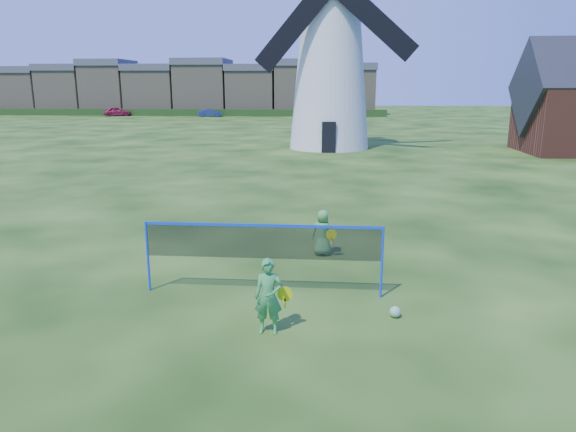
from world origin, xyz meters
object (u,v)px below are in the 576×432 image
at_px(player_girl, 269,297).
at_px(player_boy, 323,233).
at_px(car_right, 210,113).
at_px(badminton_net, 263,243).
at_px(windmill, 330,63).
at_px(play_ball, 395,312).
at_px(car_left, 117,112).

relative_size(player_girl, player_boy, 1.14).
bearing_deg(player_girl, car_right, 103.88).
height_order(badminton_net, car_right, badminton_net).
bearing_deg(badminton_net, car_right, 103.80).
bearing_deg(windmill, player_girl, -91.81).
distance_m(badminton_net, play_ball, 3.04).
bearing_deg(play_ball, player_boy, 111.24).
height_order(badminton_net, player_girl, badminton_net).
height_order(badminton_net, play_ball, badminton_net).
xyz_separation_m(play_ball, car_left, (-32.50, 66.36, 0.54)).
bearing_deg(play_ball, badminton_net, 160.08).
xyz_separation_m(player_girl, car_left, (-30.15, 67.19, -0.04)).
relative_size(car_left, car_right, 1.13).
relative_size(player_boy, car_left, 0.32).
distance_m(windmill, car_left, 49.44).
xyz_separation_m(badminton_net, play_ball, (2.69, -0.98, -1.03)).
xyz_separation_m(windmill, car_right, (-17.16, 37.45, -5.31)).
bearing_deg(car_right, player_boy, 177.71).
distance_m(badminton_net, car_right, 66.66).
distance_m(play_ball, car_right, 68.29).
bearing_deg(windmill, car_left, 129.20).
relative_size(player_boy, car_right, 0.36).
bearing_deg(play_ball, car_left, 116.10).
relative_size(player_boy, play_ball, 5.54).
height_order(player_boy, play_ball, player_boy).
height_order(windmill, player_girl, windmill).
height_order(player_boy, car_right, player_boy).
relative_size(windmill, car_left, 4.29).
bearing_deg(car_right, badminton_net, 176.06).
bearing_deg(play_ball, car_right, 105.80).
bearing_deg(player_girl, player_boy, 79.12).
bearing_deg(car_left, player_girl, -177.82).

